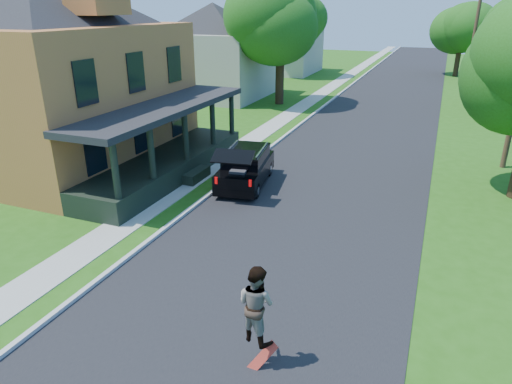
% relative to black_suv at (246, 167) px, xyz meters
% --- Properties ---
extents(ground, '(140.00, 140.00, 0.00)m').
position_rel_black_suv_xyz_m(ground, '(3.20, -6.30, -0.76)').
color(ground, '#235611').
rests_on(ground, ground).
extents(street, '(8.00, 120.00, 0.02)m').
position_rel_black_suv_xyz_m(street, '(3.20, 13.70, -0.76)').
color(street, black).
rests_on(street, ground).
extents(curb, '(0.15, 120.00, 0.12)m').
position_rel_black_suv_xyz_m(curb, '(-0.85, 13.70, -0.76)').
color(curb, '#B0B0AA').
rests_on(curb, ground).
extents(sidewalk, '(1.30, 120.00, 0.03)m').
position_rel_black_suv_xyz_m(sidewalk, '(-2.40, 13.70, -0.76)').
color(sidewalk, gray).
rests_on(sidewalk, ground).
extents(front_walk, '(6.50, 1.20, 0.03)m').
position_rel_black_suv_xyz_m(front_walk, '(-6.30, -0.30, -0.76)').
color(front_walk, gray).
rests_on(front_walk, ground).
extents(main_house, '(15.56, 15.56, 10.10)m').
position_rel_black_suv_xyz_m(main_house, '(-9.60, -0.30, 4.16)').
color(main_house, '#B96236').
rests_on(main_house, ground).
extents(neighbor_house_mid, '(12.78, 12.78, 8.30)m').
position_rel_black_suv_xyz_m(neighbor_house_mid, '(-10.30, 17.70, 3.43)').
color(neighbor_house_mid, '#A7A594').
rests_on(neighbor_house_mid, ground).
extents(neighbor_house_far, '(12.78, 12.78, 8.30)m').
position_rel_black_suv_xyz_m(neighbor_house_far, '(-10.30, 33.70, 3.43)').
color(neighbor_house_far, '#A7A594').
rests_on(neighbor_house_far, ground).
extents(black_suv, '(2.26, 4.48, 2.00)m').
position_rel_black_suv_xyz_m(black_suv, '(0.00, 0.00, 0.00)').
color(black_suv, black).
rests_on(black_suv, ground).
extents(skateboarder, '(1.00, 0.89, 1.71)m').
position_rel_black_suv_xyz_m(skateboarder, '(4.21, -9.30, 0.64)').
color(skateboarder, black).
rests_on(skateboarder, ground).
extents(skateboard, '(0.60, 0.42, 0.68)m').
position_rel_black_suv_xyz_m(skateboard, '(4.42, -9.47, -0.53)').
color(skateboard, maroon).
rests_on(skateboard, ground).
extents(tree_left_mid, '(6.23, 6.06, 9.32)m').
position_rel_black_suv_xyz_m(tree_left_mid, '(-4.36, 16.69, 5.23)').
color(tree_left_mid, black).
rests_on(tree_left_mid, ground).
extents(tree_left_far, '(6.40, 6.26, 9.04)m').
position_rel_black_suv_xyz_m(tree_left_far, '(-7.84, 31.26, 4.93)').
color(tree_left_far, black).
rests_on(tree_left_far, ground).
extents(tree_right_far, '(5.80, 5.78, 8.00)m').
position_rel_black_suv_xyz_m(tree_right_far, '(8.17, 37.47, 4.28)').
color(tree_right_far, black).
rests_on(tree_right_far, ground).
extents(utility_pole_far, '(1.60, 0.37, 9.73)m').
position_rel_black_suv_xyz_m(utility_pole_far, '(8.85, 24.70, 4.25)').
color(utility_pole_far, '#3D271C').
rests_on(utility_pole_far, ground).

